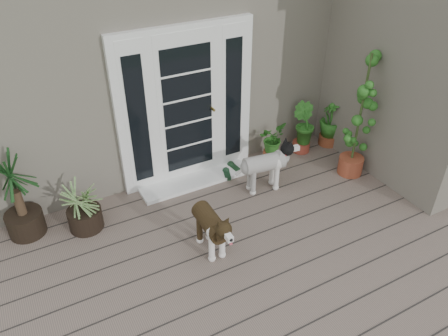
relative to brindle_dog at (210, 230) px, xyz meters
name	(u,v)px	position (x,y,z in m)	size (l,w,h in m)	color
deck	(290,274)	(0.62, -0.70, -0.36)	(6.20, 4.60, 0.12)	#6B5B4C
house_main	(145,35)	(0.62, 3.55, 1.13)	(7.40, 4.00, 3.10)	#665E54
house_wing	(427,67)	(3.52, 0.40, 1.13)	(1.60, 2.40, 3.10)	#665E54
door_unit	(187,107)	(0.42, 1.50, 0.77)	(1.90, 0.14, 2.15)	white
door_step	(196,180)	(0.42, 1.30, -0.28)	(1.60, 0.40, 0.05)	white
brindle_dog	(210,230)	(0.00, 0.00, 0.00)	(0.31, 0.72, 0.60)	#3D2C16
white_dog	(264,170)	(1.16, 0.71, 0.01)	(0.32, 0.74, 0.62)	silver
spider_plant	(82,204)	(-1.17, 1.06, 0.06)	(0.68, 0.68, 0.73)	#94AD6A
yucca	(16,194)	(-1.82, 1.30, 0.29)	(0.82, 0.82, 1.18)	black
herb_a	(272,146)	(1.66, 1.27, -0.05)	(0.40, 0.40, 0.51)	#2B601B
herb_b	(302,134)	(2.22, 1.27, -0.01)	(0.39, 0.39, 0.58)	#1A5819
herb_c	(330,126)	(2.73, 1.23, 0.02)	(0.41, 0.41, 0.63)	#255217
sapling	(360,116)	(2.48, 0.44, 0.62)	(0.54, 0.54, 1.85)	#1F5418
clog_left	(234,167)	(1.04, 1.30, -0.26)	(0.13, 0.27, 0.08)	black
clog_right	(227,174)	(0.86, 1.20, -0.26)	(0.12, 0.26, 0.08)	#13301B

